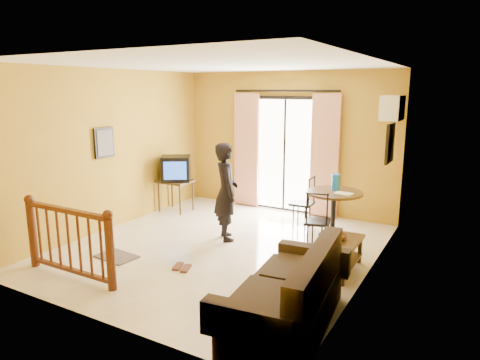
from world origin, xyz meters
The scene contains 19 objects.
ground centered at (0.00, 0.00, 0.00)m, with size 5.00×5.00×0.00m, color beige.
room_shell centered at (0.00, 0.00, 1.70)m, with size 5.00×5.00×5.00m.
balcony_door centered at (0.00, 2.43, 1.19)m, with size 2.25×0.14×2.46m.
tv_table centered at (-1.90, 1.32, 0.56)m, with size 0.64×0.54×0.64m.
television centered at (-1.87, 1.31, 0.89)m, with size 0.73×0.72×0.50m.
picture_left centered at (-2.22, -0.20, 1.55)m, with size 0.05×0.42×0.52m.
dining_table centered at (1.37, 1.36, 0.63)m, with size 0.95×0.95×0.79m.
water_jug centered at (1.36, 1.49, 0.92)m, with size 0.14×0.14×0.27m, color blue.
serving_tray centered at (1.57, 1.26, 0.80)m, with size 0.28×0.18×0.02m, color #EEE6CA.
dining_chairs centered at (1.04, 1.11, 0.00)m, with size 1.05×1.34×0.95m.
air_conditioner centered at (2.09, 1.95, 2.15)m, with size 0.31×0.60×0.40m.
botanical_print centered at (2.22, 1.30, 1.65)m, with size 0.05×0.50×0.60m.
coffee_table centered at (1.85, 0.05, 0.28)m, with size 0.53×0.95×0.42m.
bowl centered at (1.85, 0.13, 0.45)m, with size 0.21×0.21×0.07m, color #512B1C.
sofa centered at (1.86, -1.59, 0.33)m, with size 1.03×1.93×0.88m.
standing_person centered at (-0.14, 0.40, 0.81)m, with size 0.59×0.39×1.61m, color black.
stair_balustrade centered at (-1.15, -1.90, 0.56)m, with size 1.63×0.13×1.04m.
doormat centered at (-1.14, -1.10, 0.01)m, with size 0.60×0.40×0.02m, color #584D46.
sandals centered at (-0.04, -0.95, 0.01)m, with size 0.32×0.27×0.03m.
Camera 1 is at (3.41, -5.40, 2.45)m, focal length 32.00 mm.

